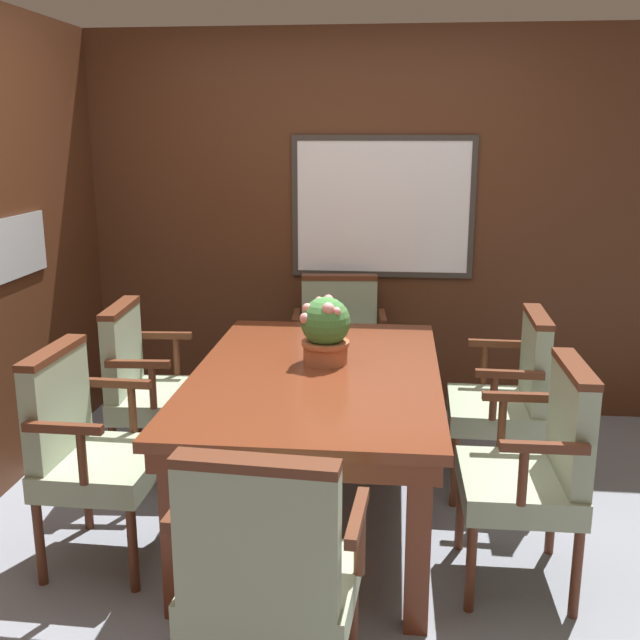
# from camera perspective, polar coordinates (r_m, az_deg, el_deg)

# --- Properties ---
(ground_plane) EXTENTS (14.00, 14.00, 0.00)m
(ground_plane) POSITION_cam_1_polar(r_m,az_deg,el_deg) (3.53, -1.32, -16.85)
(ground_plane) COLOR gray
(wall_back) EXTENTS (7.20, 0.08, 2.45)m
(wall_back) POSITION_cam_1_polar(r_m,az_deg,el_deg) (4.88, 1.31, 7.17)
(wall_back) COLOR #4C2816
(wall_back) RESTS_ON ground_plane
(dining_table) EXTENTS (1.12, 1.77, 0.75)m
(dining_table) POSITION_cam_1_polar(r_m,az_deg,el_deg) (3.47, -0.25, -5.31)
(dining_table) COLOR maroon
(dining_table) RESTS_ON ground_plane
(chair_right_far) EXTENTS (0.47, 0.58, 0.95)m
(chair_right_far) POSITION_cam_1_polar(r_m,az_deg,el_deg) (3.94, 14.19, -5.37)
(chair_right_far) COLOR #562B19
(chair_right_far) RESTS_ON ground_plane
(chair_head_far) EXTENTS (0.59, 0.50, 0.95)m
(chair_head_far) POSITION_cam_1_polar(r_m,az_deg,el_deg) (4.69, 1.47, -1.81)
(chair_head_far) COLOR #562B19
(chair_head_far) RESTS_ON ground_plane
(chair_right_near) EXTENTS (0.46, 0.57, 0.95)m
(chair_right_near) POSITION_cam_1_polar(r_m,az_deg,el_deg) (3.17, 16.22, -10.42)
(chair_right_near) COLOR #562B19
(chair_right_near) RESTS_ON ground_plane
(chair_head_near) EXTENTS (0.59, 0.49, 0.95)m
(chair_head_near) POSITION_cam_1_polar(r_m,az_deg,el_deg) (2.39, -4.01, -18.47)
(chair_head_near) COLOR #562B19
(chair_head_near) RESTS_ON ground_plane
(chair_left_near) EXTENTS (0.47, 0.58, 0.95)m
(chair_left_near) POSITION_cam_1_polar(r_m,az_deg,el_deg) (3.37, -17.35, -9.00)
(chair_left_near) COLOR #562B19
(chair_left_near) RESTS_ON ground_plane
(chair_left_far) EXTENTS (0.49, 0.59, 0.95)m
(chair_left_far) POSITION_cam_1_polar(r_m,az_deg,el_deg) (4.09, -13.09, -4.60)
(chair_left_far) COLOR #562B19
(chair_left_far) RESTS_ON ground_plane
(potted_plant) EXTENTS (0.23, 0.23, 0.32)m
(potted_plant) POSITION_cam_1_polar(r_m,az_deg,el_deg) (3.51, 0.40, -0.74)
(potted_plant) COLOR #B2603D
(potted_plant) RESTS_ON dining_table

